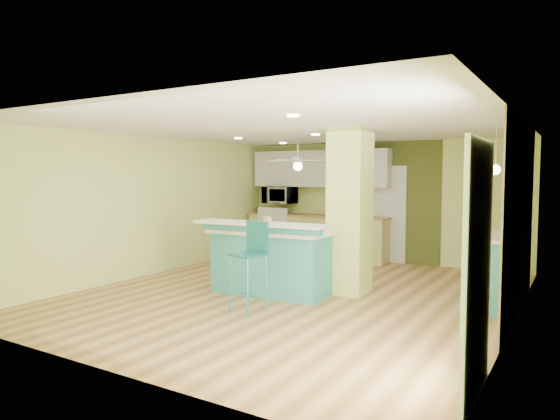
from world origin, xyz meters
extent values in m
cube|color=olive|center=(0.00, 0.00, -0.01)|extent=(6.00, 7.00, 0.01)
cube|color=white|center=(0.00, 0.00, 2.50)|extent=(6.00, 7.00, 0.01)
cube|color=#D0E078|center=(0.00, 3.50, 1.25)|extent=(6.00, 0.01, 2.50)
cube|color=#D0E078|center=(0.00, -3.50, 1.25)|extent=(6.00, 0.01, 2.50)
cube|color=#D0E078|center=(-3.00, 0.00, 1.25)|extent=(0.01, 7.00, 2.50)
cube|color=#D0E078|center=(3.00, 0.00, 1.25)|extent=(0.01, 7.00, 2.50)
cube|color=#856A4C|center=(2.99, 0.60, 1.25)|extent=(0.02, 3.40, 2.50)
cube|color=#4A5220|center=(0.20, 3.49, 1.25)|extent=(2.20, 0.02, 2.50)
cube|color=silver|center=(0.20, 3.46, 1.00)|extent=(0.82, 0.05, 2.00)
cube|color=white|center=(2.97, -2.30, 1.05)|extent=(0.04, 1.08, 2.10)
cube|color=#C6D864|center=(0.65, 0.50, 1.25)|extent=(0.55, 0.55, 2.50)
cube|color=#C7C268|center=(-1.30, 3.20, 0.45)|extent=(3.20, 0.60, 0.90)
cube|color=olive|center=(-1.30, 3.20, 0.92)|extent=(3.25, 0.63, 0.04)
cube|color=silver|center=(-2.25, 3.20, 0.45)|extent=(0.76, 0.64, 0.90)
cube|color=black|center=(-2.25, 2.87, 0.42)|extent=(0.59, 0.02, 0.50)
cube|color=silver|center=(-2.25, 2.90, 0.99)|extent=(0.76, 0.06, 0.18)
cube|color=silver|center=(-1.30, 3.32, 1.95)|extent=(3.20, 0.34, 0.80)
imported|color=silver|center=(-2.25, 3.20, 1.35)|extent=(0.70, 0.48, 0.39)
cylinder|color=silver|center=(-1.10, 2.00, 2.30)|extent=(0.03, 0.03, 0.40)
cylinder|color=silver|center=(-1.10, 2.00, 2.10)|extent=(0.24, 0.24, 0.10)
sphere|color=white|center=(-1.10, 2.00, 1.98)|extent=(0.18, 0.18, 0.18)
cylinder|color=white|center=(2.65, 0.75, 2.19)|extent=(0.01, 0.01, 0.62)
sphere|color=white|center=(2.65, 0.75, 1.88)|extent=(0.14, 0.14, 0.14)
cube|color=brown|center=(2.96, 0.80, 1.55)|extent=(0.03, 0.90, 0.70)
cube|color=teal|center=(-0.36, -0.09, 0.46)|extent=(1.78, 0.95, 0.92)
cube|color=white|center=(-0.36, -0.09, 0.95)|extent=(1.89, 1.06, 0.05)
cube|color=teal|center=(-0.34, -0.49, 1.04)|extent=(1.97, 0.24, 0.13)
cube|color=white|center=(-0.34, -0.49, 1.10)|extent=(2.12, 0.53, 0.04)
cylinder|color=teal|center=(-0.25, -1.33, 0.38)|extent=(0.03, 0.03, 0.75)
cylinder|color=teal|center=(0.08, -1.40, 0.38)|extent=(0.03, 0.03, 0.75)
cylinder|color=teal|center=(-0.18, -1.01, 0.38)|extent=(0.03, 0.03, 0.75)
cylinder|color=teal|center=(0.14, -1.07, 0.38)|extent=(0.03, 0.03, 0.75)
cube|color=teal|center=(-0.05, -1.20, 0.77)|extent=(0.47, 0.47, 0.03)
cube|color=teal|center=(-0.02, -1.03, 0.99)|extent=(0.39, 0.11, 0.42)
cube|color=teal|center=(2.70, 0.93, 0.47)|extent=(0.61, 1.47, 0.95)
cube|color=white|center=(2.70, 0.93, 0.97)|extent=(0.65, 1.54, 0.04)
imported|color=#392417|center=(-0.63, 3.17, 0.98)|extent=(0.42, 0.42, 0.08)
cylinder|color=gold|center=(-0.51, 0.00, 1.07)|extent=(0.13, 0.13, 0.19)
camera|label=1|loc=(3.67, -6.51, 1.81)|focal=32.00mm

